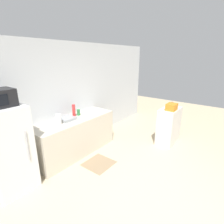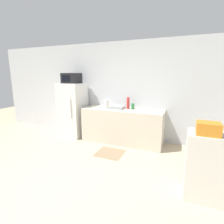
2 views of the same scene
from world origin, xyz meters
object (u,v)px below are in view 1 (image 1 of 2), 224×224
Objects in this scene: refrigerator at (8,150)px; bottle_short at (79,112)px; basket at (172,107)px; jar at (172,104)px; paper_towel_roll at (59,119)px; bottle_tall at (74,111)px.

refrigerator reaches higher than bottle_short.
refrigerator is 10.16× the size of bottle_short.
refrigerator is at bearing 153.39° from basket.
refrigerator is 3.99m from jar.
paper_towel_roll reaches higher than jar.
basket is at bearing -161.80° from jar.
bottle_short is 2.54m from jar.
bottle_short is at bearing -5.94° from bottle_tall.
bottle_short is 0.65× the size of paper_towel_roll.
refrigerator is at bearing -175.57° from bottle_short.
basket is at bearing -49.30° from bottle_short.
bottle_tall is (1.60, 0.15, 0.27)m from refrigerator.
refrigerator reaches higher than basket.
jar is at bearing -29.18° from paper_towel_roll.
bottle_short is (1.73, 0.13, 0.20)m from refrigerator.
refrigerator is 1.08m from paper_towel_roll.
basket is (1.64, -1.77, 0.03)m from bottle_tall.
bottle_tall reaches higher than jar.
refrigerator is at bearing -174.72° from bottle_tall.
bottle_tall is 0.15m from bottle_short.
bottle_short is at bearing 4.43° from refrigerator.
bottle_tall is at bearing 142.30° from jar.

